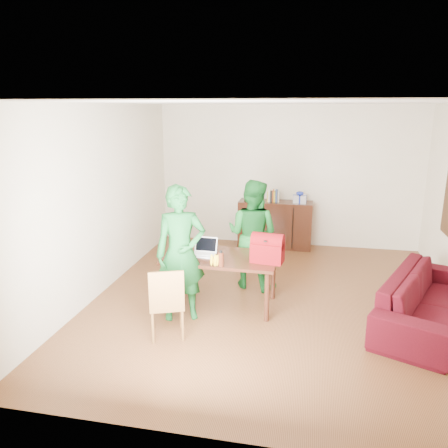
% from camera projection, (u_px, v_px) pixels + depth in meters
% --- Properties ---
extents(room, '(5.20, 5.70, 2.90)m').
position_uv_depth(room, '(277.00, 209.00, 5.93)').
color(room, '#472811').
rests_on(room, ground).
extents(table, '(1.53, 0.88, 0.71)m').
position_uv_depth(table, '(221.00, 262.00, 5.89)').
color(table, black).
rests_on(table, ground).
extents(chair, '(0.51, 0.50, 0.88)m').
position_uv_depth(chair, '(167.00, 316.00, 5.16)').
color(chair, brown).
rests_on(chair, ground).
extents(person_near, '(0.74, 0.62, 1.74)m').
position_uv_depth(person_near, '(181.00, 253.00, 5.47)').
color(person_near, '#125420').
rests_on(person_near, ground).
extents(person_far, '(0.94, 0.82, 1.64)m').
position_uv_depth(person_far, '(252.00, 234.00, 6.47)').
color(person_far, '#13591E').
rests_on(person_far, ground).
extents(laptop, '(0.32, 0.23, 0.22)m').
position_uv_depth(laptop, '(203.00, 252.00, 5.88)').
color(laptop, white).
rests_on(laptop, table).
extents(bananas, '(0.17, 0.13, 0.06)m').
position_uv_depth(bananas, '(215.00, 264.00, 5.50)').
color(bananas, yellow).
rests_on(bananas, table).
extents(bottle, '(0.08, 0.08, 0.20)m').
position_uv_depth(bottle, '(221.00, 258.00, 5.47)').
color(bottle, '#522112').
rests_on(bottle, table).
extents(red_bag, '(0.44, 0.29, 0.30)m').
position_uv_depth(red_bag, '(267.00, 251.00, 5.61)').
color(red_bag, maroon).
rests_on(red_bag, table).
extents(sofa, '(1.66, 2.35, 0.64)m').
position_uv_depth(sofa, '(428.00, 300.00, 5.43)').
color(sofa, '#3C0711').
rests_on(sofa, ground).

